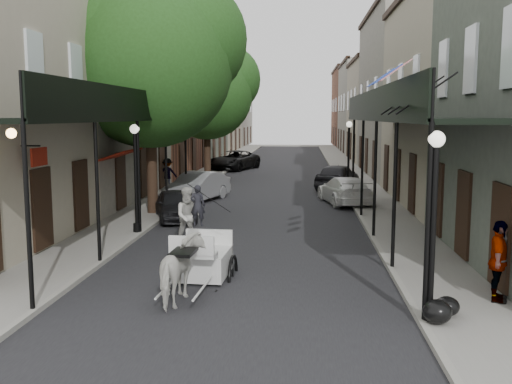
% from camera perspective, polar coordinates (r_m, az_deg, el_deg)
% --- Properties ---
extents(ground, '(140.00, 140.00, 0.00)m').
position_cam_1_polar(ground, '(13.75, -2.16, -9.77)').
color(ground, gray).
rests_on(ground, ground).
extents(road, '(8.00, 90.00, 0.01)m').
position_cam_1_polar(road, '(33.32, 1.84, 0.52)').
color(road, black).
rests_on(road, ground).
extents(sidewalk_left, '(2.20, 90.00, 0.12)m').
position_cam_1_polar(sidewalk_left, '(33.92, -6.62, 0.69)').
color(sidewalk_left, gray).
rests_on(sidewalk_left, ground).
extents(sidewalk_right, '(2.20, 90.00, 0.12)m').
position_cam_1_polar(sidewalk_right, '(33.46, 10.43, 0.52)').
color(sidewalk_right, gray).
rests_on(sidewalk_right, ground).
extents(building_row_left, '(5.00, 80.00, 10.50)m').
position_cam_1_polar(building_row_left, '(44.23, -8.83, 8.98)').
color(building_row_left, '#A89E86').
rests_on(building_row_left, ground).
extents(building_row_right, '(5.00, 80.00, 10.50)m').
position_cam_1_polar(building_row_right, '(43.62, 14.01, 8.87)').
color(building_row_right, gray).
rests_on(building_row_right, ground).
extents(gallery_left, '(2.20, 18.05, 4.88)m').
position_cam_1_polar(gallery_left, '(20.99, -13.13, 7.26)').
color(gallery_left, black).
rests_on(gallery_left, sidewalk_left).
extents(gallery_right, '(2.20, 18.05, 4.88)m').
position_cam_1_polar(gallery_right, '(20.28, 13.85, 7.23)').
color(gallery_right, black).
rests_on(gallery_right, sidewalk_right).
extents(tree_near, '(7.31, 6.80, 9.63)m').
position_cam_1_polar(tree_near, '(24.03, -9.57, 13.18)').
color(tree_near, '#382619').
rests_on(tree_near, sidewalk_left).
extents(tree_far, '(6.45, 6.00, 8.61)m').
position_cam_1_polar(tree_far, '(37.70, -4.37, 10.20)').
color(tree_far, '#382619').
rests_on(tree_far, sidewalk_left).
extents(lamppost_right_near, '(0.32, 0.32, 3.71)m').
position_cam_1_polar(lamppost_right_near, '(11.51, 17.30, -3.02)').
color(lamppost_right_near, black).
rests_on(lamppost_right_near, sidewalk_right).
extents(lamppost_left, '(0.32, 0.32, 3.71)m').
position_cam_1_polar(lamppost_left, '(19.96, -11.92, 1.53)').
color(lamppost_left, black).
rests_on(lamppost_left, sidewalk_left).
extents(lamppost_right_far, '(0.32, 0.32, 3.71)m').
position_cam_1_polar(lamppost_right_far, '(31.21, 9.24, 3.72)').
color(lamppost_right_far, black).
rests_on(lamppost_right_far, sidewalk_right).
extents(horse, '(0.90, 1.80, 1.48)m').
position_cam_1_polar(horse, '(12.76, -7.35, -7.74)').
color(horse, beige).
rests_on(horse, ground).
extents(carriage, '(1.62, 2.25, 2.48)m').
position_cam_1_polar(carriage, '(14.88, -5.05, -4.61)').
color(carriage, black).
rests_on(carriage, ground).
extents(pedestrian_walking, '(1.10, 0.98, 1.87)m').
position_cam_1_polar(pedestrian_walking, '(18.27, -6.73, -2.44)').
color(pedestrian_walking, '#B7B5AC').
rests_on(pedestrian_walking, ground).
extents(pedestrian_sidewalk_left, '(1.15, 0.75, 1.69)m').
position_cam_1_polar(pedestrian_sidewalk_left, '(31.81, -8.84, 1.84)').
color(pedestrian_sidewalk_left, gray).
rests_on(pedestrian_sidewalk_left, sidewalk_left).
extents(pedestrian_sidewalk_right, '(0.75, 1.13, 1.78)m').
position_cam_1_polar(pedestrian_sidewalk_right, '(13.38, 23.08, -6.39)').
color(pedestrian_sidewalk_right, gray).
rests_on(pedestrian_sidewalk_right, sidewalk_right).
extents(car_left_near, '(2.50, 3.83, 1.21)m').
position_cam_1_polar(car_left_near, '(22.86, -8.09, -1.28)').
color(car_left_near, black).
rests_on(car_left_near, ground).
extents(car_left_mid, '(2.83, 4.58, 1.42)m').
position_cam_1_polar(car_left_mid, '(27.70, -5.89, 0.52)').
color(car_left_mid, gray).
rests_on(car_left_mid, ground).
extents(car_left_far, '(4.03, 5.83, 1.48)m').
position_cam_1_polar(car_left_far, '(43.95, -2.20, 3.19)').
color(car_left_far, black).
rests_on(car_left_far, ground).
extents(car_right_near, '(2.67, 4.72, 1.29)m').
position_cam_1_polar(car_right_near, '(27.12, 8.84, 0.17)').
color(car_right_near, white).
rests_on(car_right_near, ground).
extents(car_right_far, '(3.02, 4.68, 1.48)m').
position_cam_1_polar(car_right_far, '(32.28, 8.16, 1.53)').
color(car_right_far, black).
rests_on(car_right_far, ground).
extents(trash_bags, '(0.82, 0.97, 0.48)m').
position_cam_1_polar(trash_bags, '(11.96, 18.03, -11.12)').
color(trash_bags, black).
rests_on(trash_bags, sidewalk_right).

